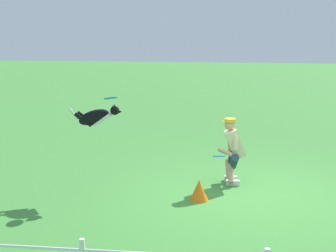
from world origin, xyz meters
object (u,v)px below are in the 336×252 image
(frisbee_flying, at_px, (111,98))
(training_cone, at_px, (199,190))
(frisbee_held, at_px, (219,156))
(person, at_px, (233,149))
(dog, at_px, (97,117))

(frisbee_flying, height_order, training_cone, frisbee_flying)
(frisbee_flying, bearing_deg, frisbee_held, -169.43)
(person, bearing_deg, frisbee_held, 38.35)
(dog, xyz_separation_m, frisbee_held, (-2.27, -0.36, -0.78))
(person, relative_size, frisbee_flying, 5.02)
(frisbee_held, height_order, training_cone, frisbee_held)
(frisbee_flying, height_order, frisbee_held, frisbee_flying)
(dog, height_order, frisbee_held, dog)
(person, height_order, frisbee_flying, frisbee_flying)
(person, bearing_deg, training_cone, 52.57)
(frisbee_flying, xyz_separation_m, frisbee_held, (-1.98, -0.37, -1.14))
(person, height_order, dog, dog)
(frisbee_held, bearing_deg, frisbee_flying, 10.57)
(frisbee_held, xyz_separation_m, training_cone, (0.32, 0.79, -0.42))
(frisbee_flying, distance_m, training_cone, 2.32)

